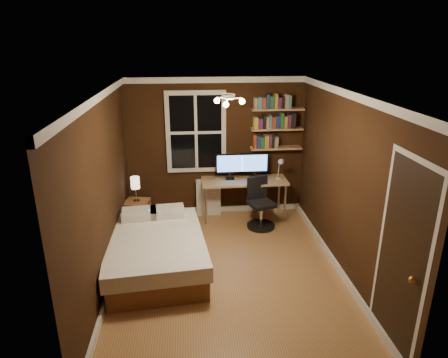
{
  "coord_description": "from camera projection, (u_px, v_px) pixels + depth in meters",
  "views": [
    {
      "loc": [
        -0.49,
        -4.86,
        3.13
      ],
      "look_at": [
        -0.0,
        0.45,
        1.23
      ],
      "focal_mm": 32.0,
      "sensor_mm": 36.0,
      "label": 1
    }
  ],
  "objects": [
    {
      "name": "ceiling",
      "position": [
        227.0,
        93.0,
        4.81
      ],
      "size": [
        3.2,
        4.2,
        0.02
      ],
      "primitive_type": "cube",
      "color": "white",
      "rests_on": "wall_back"
    },
    {
      "name": "bookshelf_upper",
      "position": [
        278.0,
        109.0,
        6.95
      ],
      "size": [
        0.92,
        0.22,
        0.03
      ],
      "primitive_type": "cube",
      "color": "#9A774A",
      "rests_on": "wall_back"
    },
    {
      "name": "door_knob",
      "position": [
        412.0,
        280.0,
        3.71
      ],
      "size": [
        0.06,
        0.06,
        0.06
      ],
      "primitive_type": "sphere",
      "color": "gold",
      "rests_on": "door"
    },
    {
      "name": "bookshelf_lower",
      "position": [
        276.0,
        148.0,
        7.18
      ],
      "size": [
        0.92,
        0.22,
        0.03
      ],
      "primitive_type": "cube",
      "color": "#9A774A",
      "rests_on": "wall_back"
    },
    {
      "name": "nightstand",
      "position": [
        138.0,
        214.0,
        6.9
      ],
      "size": [
        0.46,
        0.46,
        0.49
      ],
      "primitive_type": "cube",
      "rotation": [
        0.0,
        0.0,
        -0.19
      ],
      "color": "brown",
      "rests_on": "ground"
    },
    {
      "name": "wall_right",
      "position": [
        345.0,
        185.0,
        5.37
      ],
      "size": [
        0.04,
        4.2,
        2.5
      ],
      "primitive_type": "cube",
      "color": "black",
      "rests_on": "ground"
    },
    {
      "name": "window",
      "position": [
        196.0,
        132.0,
        7.04
      ],
      "size": [
        1.06,
        0.06,
        1.46
      ],
      "primitive_type": "cube",
      "color": "silver",
      "rests_on": "wall_back"
    },
    {
      "name": "desk_lamp",
      "position": [
        280.0,
        169.0,
        7.05
      ],
      "size": [
        0.14,
        0.32,
        0.44
      ],
      "primitive_type": null,
      "color": "silver",
      "rests_on": "desk"
    },
    {
      "name": "radiator",
      "position": [
        208.0,
        197.0,
        7.39
      ],
      "size": [
        0.45,
        0.16,
        0.67
      ],
      "primitive_type": "cube",
      "color": "silver",
      "rests_on": "ground"
    },
    {
      "name": "bookshelf_middle",
      "position": [
        277.0,
        129.0,
        7.07
      ],
      "size": [
        0.92,
        0.22,
        0.03
      ],
      "primitive_type": "cube",
      "color": "#9A774A",
      "rests_on": "wall_back"
    },
    {
      "name": "floor",
      "position": [
        227.0,
        271.0,
        5.65
      ],
      "size": [
        4.2,
        4.2,
        0.0
      ],
      "primitive_type": "plane",
      "color": "brown",
      "rests_on": "ground"
    },
    {
      "name": "books_row_lower",
      "position": [
        276.0,
        141.0,
        7.14
      ],
      "size": [
        0.42,
        0.16,
        0.23
      ],
      "primitive_type": null,
      "color": "#98311B",
      "rests_on": "bookshelf_lower"
    },
    {
      "name": "books_row_middle",
      "position": [
        277.0,
        122.0,
        7.02
      ],
      "size": [
        0.66,
        0.16,
        0.23
      ],
      "primitive_type": null,
      "color": "navy",
      "rests_on": "bookshelf_middle"
    },
    {
      "name": "bedside_lamp",
      "position": [
        136.0,
        189.0,
        6.75
      ],
      "size": [
        0.15,
        0.15,
        0.44
      ],
      "primitive_type": null,
      "color": "white",
      "rests_on": "nightstand"
    },
    {
      "name": "door",
      "position": [
        400.0,
        260.0,
        3.99
      ],
      "size": [
        0.03,
        0.82,
        2.05
      ],
      "primitive_type": null,
      "color": "black",
      "rests_on": "ground"
    },
    {
      "name": "monitor_right",
      "position": [
        254.0,
        166.0,
        7.14
      ],
      "size": [
        0.51,
        0.12,
        0.47
      ],
      "primitive_type": null,
      "color": "black",
      "rests_on": "desk"
    },
    {
      "name": "desk",
      "position": [
        244.0,
        183.0,
        7.16
      ],
      "size": [
        1.52,
        0.57,
        0.72
      ],
      "color": "#9A774A",
      "rests_on": "ground"
    },
    {
      "name": "ceiling_fixture",
      "position": [
        228.0,
        102.0,
        4.75
      ],
      "size": [
        0.44,
        0.44,
        0.18
      ],
      "primitive_type": null,
      "color": "beige",
      "rests_on": "ceiling"
    },
    {
      "name": "bed",
      "position": [
        156.0,
        251.0,
        5.65
      ],
      "size": [
        1.51,
        1.98,
        0.63
      ],
      "rotation": [
        0.0,
        0.0,
        0.1
      ],
      "color": "brown",
      "rests_on": "ground"
    },
    {
      "name": "wall_back",
      "position": [
        216.0,
        148.0,
        7.2
      ],
      "size": [
        3.2,
        0.04,
        2.5
      ],
      "primitive_type": "cube",
      "color": "black",
      "rests_on": "ground"
    },
    {
      "name": "office_chair",
      "position": [
        260.0,
        209.0,
        6.9
      ],
      "size": [
        0.5,
        0.5,
        0.88
      ],
      "rotation": [
        0.0,
        0.0,
        0.31
      ],
      "color": "black",
      "rests_on": "ground"
    },
    {
      "name": "monitor_left",
      "position": [
        230.0,
        167.0,
        7.11
      ],
      "size": [
        0.51,
        0.12,
        0.47
      ],
      "primitive_type": null,
      "color": "black",
      "rests_on": "desk"
    },
    {
      "name": "wall_left",
      "position": [
        103.0,
        193.0,
        5.09
      ],
      "size": [
        0.04,
        4.2,
        2.5
      ],
      "primitive_type": "cube",
      "color": "black",
      "rests_on": "ground"
    },
    {
      "name": "books_row_upper",
      "position": [
        278.0,
        102.0,
        6.91
      ],
      "size": [
        0.6,
        0.16,
        0.23
      ],
      "primitive_type": null,
      "color": "#23532D",
      "rests_on": "bookshelf_upper"
    }
  ]
}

